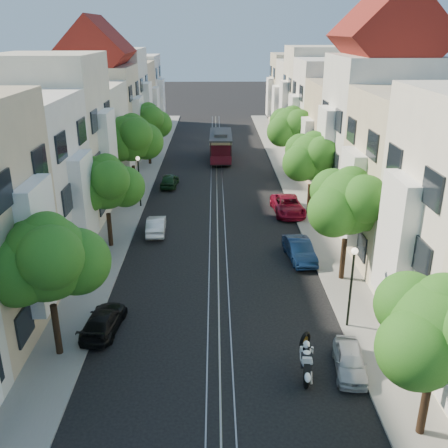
{
  "coord_description": "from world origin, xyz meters",
  "views": [
    {
      "loc": [
        -0.15,
        -16.93,
        13.7
      ],
      "look_at": [
        0.39,
        12.46,
        2.2
      ],
      "focal_mm": 40.0,
      "sensor_mm": 36.0,
      "label": 1
    }
  ],
  "objects_px": {
    "tree_w_d": "(148,122)",
    "parked_car_w_near": "(104,321)",
    "tree_w_a": "(48,260)",
    "cable_car": "(221,144)",
    "tree_e_b": "(349,203)",
    "lamp_east": "(352,276)",
    "sportbike_rider": "(306,358)",
    "parked_car_e_mid": "(299,250)",
    "tree_e_d": "(292,128)",
    "parked_car_w_mid": "(156,225)",
    "tree_w_c": "(132,139)",
    "parked_car_e_far": "(288,206)",
    "tree_e_c": "(313,158)",
    "parked_car_w_far": "(170,180)",
    "tree_w_b": "(107,184)",
    "lamp_west": "(139,174)",
    "tree_e_a": "(440,331)",
    "parked_car_e_near": "(350,361)"
  },
  "relations": [
    {
      "from": "tree_w_d",
      "to": "parked_car_w_near",
      "type": "bearing_deg",
      "value": -87.25
    },
    {
      "from": "tree_w_a",
      "to": "cable_car",
      "type": "xyz_separation_m",
      "value": [
        7.64,
        36.01,
        -2.97
      ]
    },
    {
      "from": "tree_e_b",
      "to": "tree_w_d",
      "type": "bearing_deg",
      "value": 118.07
    },
    {
      "from": "lamp_east",
      "to": "parked_car_w_near",
      "type": "height_order",
      "value": "lamp_east"
    },
    {
      "from": "sportbike_rider",
      "to": "parked_car_e_mid",
      "type": "bearing_deg",
      "value": 87.93
    },
    {
      "from": "tree_e_d",
      "to": "tree_w_a",
      "type": "relative_size",
      "value": 1.02
    },
    {
      "from": "tree_w_a",
      "to": "sportbike_rider",
      "type": "xyz_separation_m",
      "value": [
        10.73,
        -1.69,
        -3.78
      ]
    },
    {
      "from": "tree_e_b",
      "to": "parked_car_w_mid",
      "type": "bearing_deg",
      "value": 147.58
    },
    {
      "from": "tree_w_d",
      "to": "tree_w_c",
      "type": "bearing_deg",
      "value": -90.0
    },
    {
      "from": "sportbike_rider",
      "to": "parked_car_e_far",
      "type": "distance_m",
      "value": 20.12
    },
    {
      "from": "tree_e_c",
      "to": "tree_w_d",
      "type": "xyz_separation_m",
      "value": [
        -14.4,
        16.0,
        0.0
      ]
    },
    {
      "from": "parked_car_e_far",
      "to": "parked_car_w_far",
      "type": "xyz_separation_m",
      "value": [
        -10.0,
        7.49,
        -0.06
      ]
    },
    {
      "from": "lamp_east",
      "to": "parked_car_e_mid",
      "type": "height_order",
      "value": "lamp_east"
    },
    {
      "from": "tree_w_b",
      "to": "lamp_west",
      "type": "bearing_deg",
      "value": 84.03
    },
    {
      "from": "tree_e_c",
      "to": "tree_e_d",
      "type": "distance_m",
      "value": 11.0
    },
    {
      "from": "tree_e_d",
      "to": "parked_car_e_mid",
      "type": "xyz_separation_m",
      "value": [
        -2.1,
        -19.2,
        -4.21
      ]
    },
    {
      "from": "tree_w_b",
      "to": "parked_car_w_near",
      "type": "bearing_deg",
      "value": -81.3
    },
    {
      "from": "tree_e_a",
      "to": "sportbike_rider",
      "type": "bearing_deg",
      "value": 138.0
    },
    {
      "from": "parked_car_w_mid",
      "to": "tree_e_d",
      "type": "bearing_deg",
      "value": -131.32
    },
    {
      "from": "tree_w_a",
      "to": "parked_car_w_near",
      "type": "relative_size",
      "value": 1.76
    },
    {
      "from": "tree_w_b",
      "to": "lamp_east",
      "type": "xyz_separation_m",
      "value": [
        13.44,
        -9.98,
        -1.55
      ]
    },
    {
      "from": "parked_car_w_near",
      "to": "tree_e_c",
      "type": "bearing_deg",
      "value": -122.59
    },
    {
      "from": "lamp_east",
      "to": "cable_car",
      "type": "xyz_separation_m",
      "value": [
        -5.8,
        33.99,
        -1.08
      ]
    },
    {
      "from": "sportbike_rider",
      "to": "tree_w_b",
      "type": "bearing_deg",
      "value": 133.81
    },
    {
      "from": "tree_e_c",
      "to": "tree_w_c",
      "type": "height_order",
      "value": "tree_w_c"
    },
    {
      "from": "tree_e_a",
      "to": "cable_car",
      "type": "distance_m",
      "value": 41.65
    },
    {
      "from": "tree_w_d",
      "to": "cable_car",
      "type": "xyz_separation_m",
      "value": [
        7.64,
        2.01,
        -2.84
      ]
    },
    {
      "from": "lamp_west",
      "to": "parked_car_e_near",
      "type": "relative_size",
      "value": 1.31
    },
    {
      "from": "lamp_west",
      "to": "tree_w_d",
      "type": "bearing_deg",
      "value": 93.44
    },
    {
      "from": "tree_e_c",
      "to": "tree_w_d",
      "type": "height_order",
      "value": "same"
    },
    {
      "from": "lamp_east",
      "to": "lamp_west",
      "type": "relative_size",
      "value": 1.0
    },
    {
      "from": "lamp_west",
      "to": "cable_car",
      "type": "xyz_separation_m",
      "value": [
        6.8,
        15.99,
        -1.08
      ]
    },
    {
      "from": "cable_car",
      "to": "parked_car_e_far",
      "type": "xyz_separation_m",
      "value": [
        5.1,
        -17.69,
        -1.09
      ]
    },
    {
      "from": "tree_e_d",
      "to": "lamp_west",
      "type": "xyz_separation_m",
      "value": [
        -13.56,
        -8.98,
        -2.02
      ]
    },
    {
      "from": "lamp_east",
      "to": "parked_car_w_mid",
      "type": "bearing_deg",
      "value": 130.83
    },
    {
      "from": "tree_e_c",
      "to": "lamp_west",
      "type": "distance_m",
      "value": 13.82
    },
    {
      "from": "tree_e_d",
      "to": "lamp_west",
      "type": "bearing_deg",
      "value": -146.5
    },
    {
      "from": "tree_e_d",
      "to": "sportbike_rider",
      "type": "distance_m",
      "value": 31.16
    },
    {
      "from": "tree_e_c",
      "to": "parked_car_e_near",
      "type": "xyz_separation_m",
      "value": [
        -1.71,
        -19.36,
        -4.06
      ]
    },
    {
      "from": "lamp_east",
      "to": "parked_car_e_near",
      "type": "distance_m",
      "value": 4.16
    },
    {
      "from": "tree_e_b",
      "to": "tree_w_c",
      "type": "xyz_separation_m",
      "value": [
        -14.4,
        16.0,
        0.34
      ]
    },
    {
      "from": "lamp_west",
      "to": "parked_car_w_near",
      "type": "relative_size",
      "value": 1.09
    },
    {
      "from": "parked_car_w_far",
      "to": "tree_w_a",
      "type": "bearing_deg",
      "value": 87.07
    },
    {
      "from": "tree_w_c",
      "to": "sportbike_rider",
      "type": "relative_size",
      "value": 3.19
    },
    {
      "from": "tree_w_a",
      "to": "tree_w_b",
      "type": "relative_size",
      "value": 1.07
    },
    {
      "from": "tree_e_d",
      "to": "parked_car_e_mid",
      "type": "height_order",
      "value": "tree_e_d"
    },
    {
      "from": "lamp_west",
      "to": "parked_car_w_far",
      "type": "bearing_deg",
      "value": 71.85
    },
    {
      "from": "tree_w_a",
      "to": "tree_w_b",
      "type": "distance_m",
      "value": 12.0
    },
    {
      "from": "parked_car_e_far",
      "to": "tree_w_b",
      "type": "bearing_deg",
      "value": -156.93
    },
    {
      "from": "parked_car_w_far",
      "to": "tree_e_a",
      "type": "bearing_deg",
      "value": 113.86
    }
  ]
}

